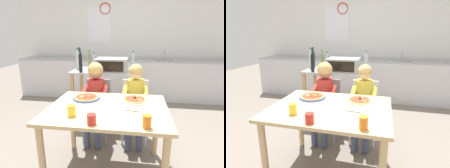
{
  "view_description": "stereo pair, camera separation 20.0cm",
  "coord_description": "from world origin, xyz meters",
  "views": [
    {
      "loc": [
        0.27,
        -1.62,
        1.41
      ],
      "look_at": [
        0.0,
        0.3,
        0.89
      ],
      "focal_mm": 29.2,
      "sensor_mm": 36.0,
      "label": 1
    },
    {
      "loc": [
        0.47,
        -1.58,
        1.41
      ],
      "look_at": [
        0.0,
        0.3,
        0.89
      ],
      "focal_mm": 29.2,
      "sensor_mm": 36.0,
      "label": 2
    }
  ],
  "objects": [
    {
      "name": "bottle_clear_vinegar",
      "position": [
        -0.7,
        1.35,
        1.01
      ],
      "size": [
        0.07,
        0.07,
        0.35
      ],
      "color": "#1E4723",
      "rests_on": "kitchen_island_cart"
    },
    {
      "name": "back_wall_tiled",
      "position": [
        -0.0,
        2.93,
        1.35
      ],
      "size": [
        5.45,
        0.14,
        2.7
      ],
      "color": "white",
      "rests_on": "ground"
    },
    {
      "name": "ground_plane",
      "position": [
        0.0,
        1.15,
        0.0
      ],
      "size": [
        11.49,
        11.49,
        0.0
      ],
      "primitive_type": "plane",
      "color": "slate"
    },
    {
      "name": "bottle_squat_spirits",
      "position": [
        -0.58,
        1.0,
        1.01
      ],
      "size": [
        0.05,
        0.05,
        0.35
      ],
      "color": "black",
      "rests_on": "kitchen_island_cart"
    },
    {
      "name": "child_in_red_shirt",
      "position": [
        -0.27,
        0.6,
        0.7
      ],
      "size": [
        0.32,
        0.42,
        1.06
      ],
      "color": "#424C6B",
      "rests_on": "ground"
    },
    {
      "name": "drinking_cup_orange",
      "position": [
        0.36,
        -0.36,
        0.79
      ],
      "size": [
        0.07,
        0.07,
        0.1
      ],
      "primitive_type": "cylinder",
      "color": "orange",
      "rests_on": "dining_table"
    },
    {
      "name": "dining_table",
      "position": [
        0.0,
        0.0,
        0.63
      ],
      "size": [
        1.14,
        0.87,
        0.74
      ],
      "color": "tan",
      "rests_on": "ground"
    },
    {
      "name": "bottle_brown_beer",
      "position": [
        -0.46,
        1.37,
        0.99
      ],
      "size": [
        0.06,
        0.06,
        0.27
      ],
      "color": "#ADB7B2",
      "rests_on": "kitchen_island_cart"
    },
    {
      "name": "bottle_dark_olive_oil",
      "position": [
        -0.71,
        1.25,
        1.02
      ],
      "size": [
        0.06,
        0.06,
        0.34
      ],
      "color": "#ADB7B2",
      "rests_on": "kitchen_island_cart"
    },
    {
      "name": "pizza_plate_white",
      "position": [
        0.25,
        0.21,
        0.76
      ],
      "size": [
        0.28,
        0.28,
        0.03
      ],
      "color": "white",
      "rests_on": "dining_table"
    },
    {
      "name": "toaster_oven",
      "position": [
        -0.13,
        1.18,
        0.97
      ],
      "size": [
        0.5,
        0.4,
        0.2
      ],
      "color": "#999BA0",
      "rests_on": "kitchen_island_cart"
    },
    {
      "name": "child_in_yellow_shirt",
      "position": [
        0.25,
        0.62,
        0.67
      ],
      "size": [
        0.32,
        0.42,
        1.04
      ],
      "color": "#424C6B",
      "rests_on": "ground"
    },
    {
      "name": "dining_chair_right",
      "position": [
        0.25,
        0.74,
        0.48
      ],
      "size": [
        0.36,
        0.36,
        0.81
      ],
      "color": "silver",
      "rests_on": "ground"
    },
    {
      "name": "dining_chair_left",
      "position": [
        -0.27,
        0.71,
        0.48
      ],
      "size": [
        0.36,
        0.36,
        0.81
      ],
      "color": "gray",
      "rests_on": "ground"
    },
    {
      "name": "serving_spoon",
      "position": [
        0.24,
        -0.07,
        0.75
      ],
      "size": [
        0.14,
        0.03,
        0.01
      ],
      "primitive_type": "cylinder",
      "rotation": [
        0.0,
        1.57,
        3.01
      ],
      "color": "#B7BABF",
      "rests_on": "dining_table"
    },
    {
      "name": "drinking_cup_yellow",
      "position": [
        -0.27,
        -0.24,
        0.79
      ],
      "size": [
        0.07,
        0.07,
        0.1
      ],
      "primitive_type": "cylinder",
      "color": "yellow",
      "rests_on": "dining_table"
    },
    {
      "name": "bottle_tall_green_wine",
      "position": [
        0.19,
        1.43,
        0.99
      ],
      "size": [
        0.07,
        0.07,
        0.29
      ],
      "color": "#ADB7B2",
      "rests_on": "kitchen_island_cart"
    },
    {
      "name": "drinking_cup_red",
      "position": [
        -0.07,
        -0.36,
        0.78
      ],
      "size": [
        0.07,
        0.07,
        0.08
      ],
      "primitive_type": "cylinder",
      "color": "red",
      "rests_on": "dining_table"
    },
    {
      "name": "bottle_slim_sauce",
      "position": [
        -0.49,
        1.21,
        1.0
      ],
      "size": [
        0.05,
        0.05,
        0.31
      ],
      "color": "olive",
      "rests_on": "kitchen_island_cart"
    },
    {
      "name": "kitchen_island_cart",
      "position": [
        -0.25,
        1.21,
        0.58
      ],
      "size": [
        1.02,
        0.56,
        0.87
      ],
      "color": "#B7BABF",
      "rests_on": "ground"
    },
    {
      "name": "kitchen_counter",
      "position": [
        0.0,
        2.52,
        0.44
      ],
      "size": [
        4.91,
        0.6,
        1.08
      ],
      "color": "silver",
      "rests_on": "ground"
    },
    {
      "name": "pizza_plate_blue_rimmed",
      "position": [
        -0.27,
        0.2,
        0.76
      ],
      "size": [
        0.29,
        0.29,
        0.03
      ],
      "color": "#3356B7",
      "rests_on": "dining_table"
    }
  ]
}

